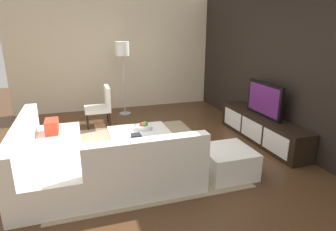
% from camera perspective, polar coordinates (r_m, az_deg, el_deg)
% --- Properties ---
extents(ground_plane, '(14.00, 14.00, 0.00)m').
position_cam_1_polar(ground_plane, '(4.84, -6.22, -8.30)').
color(ground_plane, '#4C301C').
extents(feature_wall_back, '(6.40, 0.12, 2.80)m').
position_cam_1_polar(feature_wall_back, '(5.59, 21.83, 9.07)').
color(feature_wall_back, black).
rests_on(feature_wall_back, ground).
extents(side_wall_left, '(0.12, 5.20, 2.80)m').
position_cam_1_polar(side_wall_left, '(7.59, -10.08, 11.88)').
color(side_wall_left, beige).
rests_on(side_wall_left, ground).
extents(area_rug, '(3.02, 2.71, 0.01)m').
position_cam_1_polar(area_rug, '(4.93, -6.46, -7.77)').
color(area_rug, tan).
rests_on(area_rug, ground).
extents(media_console, '(2.24, 0.45, 0.50)m').
position_cam_1_polar(media_console, '(5.67, 18.15, -2.47)').
color(media_console, black).
rests_on(media_console, ground).
extents(television, '(0.96, 0.06, 0.62)m').
position_cam_1_polar(television, '(5.51, 18.70, 3.05)').
color(television, black).
rests_on(television, media_console).
extents(sectional_couch, '(2.27, 2.40, 0.82)m').
position_cam_1_polar(sectional_couch, '(4.19, -16.37, -8.91)').
color(sectional_couch, white).
rests_on(sectional_couch, ground).
extents(coffee_table, '(1.05, 1.01, 0.38)m').
position_cam_1_polar(coffee_table, '(4.87, -5.38, -5.54)').
color(coffee_table, black).
rests_on(coffee_table, ground).
extents(accent_chair_near, '(0.53, 0.54, 0.87)m').
position_cam_1_polar(accent_chair_near, '(6.34, -13.09, 2.26)').
color(accent_chair_near, black).
rests_on(accent_chair_near, ground).
extents(floor_lamp, '(0.32, 0.32, 1.76)m').
position_cam_1_polar(floor_lamp, '(6.94, -9.11, 12.17)').
color(floor_lamp, '#A5A5AA').
rests_on(floor_lamp, ground).
extents(ottoman, '(0.70, 0.70, 0.40)m').
position_cam_1_polar(ottoman, '(4.30, 11.72, -9.05)').
color(ottoman, white).
rests_on(ottoman, ground).
extents(fruit_bowl, '(0.28, 0.28, 0.14)m').
position_cam_1_polar(fruit_bowl, '(4.97, -4.78, -2.23)').
color(fruit_bowl, silver).
rests_on(fruit_bowl, coffee_table).
extents(book_stack, '(0.22, 0.16, 0.08)m').
position_cam_1_polar(book_stack, '(4.57, -6.32, -4.21)').
color(book_stack, '#2D516B').
rests_on(book_stack, coffee_table).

